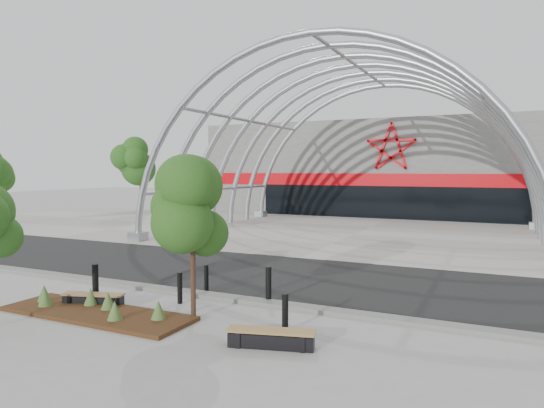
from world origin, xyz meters
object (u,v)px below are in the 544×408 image
object	(u,v)px
bench_0	(93,300)
bollard_2	(206,278)
bench_1	(271,339)
street_tree_1	(192,210)

from	to	relation	value
bench_0	bollard_2	bearing A→B (deg)	54.49
bench_1	bollard_2	distance (m)	5.34
bench_1	bollard_2	xyz separation A→B (m)	(-3.98, 3.55, 0.23)
street_tree_1	bollard_2	distance (m)	3.74
street_tree_1	bench_0	bearing A→B (deg)	-175.26
bench_1	street_tree_1	bearing A→B (deg)	159.76
street_tree_1	bench_0	size ratio (longest dim) A/B	2.21
bench_1	bollard_2	world-z (taller)	bollard_2
bench_0	street_tree_1	bearing A→B (deg)	4.74
bench_0	bench_1	size ratio (longest dim) A/B	0.91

